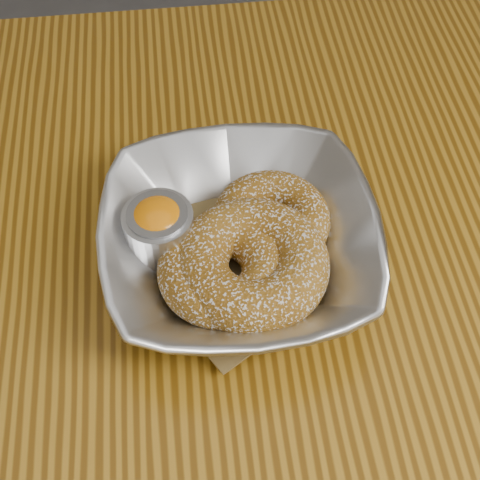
{
  "coord_description": "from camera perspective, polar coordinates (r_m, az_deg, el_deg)",
  "views": [
    {
      "loc": [
        -0.12,
        -0.25,
        1.19
      ],
      "look_at": [
        -0.09,
        0.05,
        0.78
      ],
      "focal_mm": 50.0,
      "sensor_mm": 36.0,
      "label": 1
    }
  ],
  "objects": [
    {
      "name": "donut_front",
      "position": [
        0.5,
        1.01,
        -2.07
      ],
      "size": [
        0.16,
        0.16,
        0.04
      ],
      "primitive_type": "torus",
      "rotation": [
        0.0,
        0.0,
        0.61
      ],
      "color": "brown",
      "rests_on": "parchment"
    },
    {
      "name": "parchment",
      "position": [
        0.53,
        0.0,
        -1.35
      ],
      "size": [
        0.2,
        0.2,
        0.0
      ],
      "primitive_type": "cube",
      "rotation": [
        0.0,
        0.0,
        0.56
      ],
      "color": "brown",
      "rests_on": "table"
    },
    {
      "name": "table",
      "position": [
        0.61,
        8.85,
        -10.5
      ],
      "size": [
        1.2,
        0.8,
        0.75
      ],
      "color": "brown",
      "rests_on": "ground_plane"
    },
    {
      "name": "donut_extra",
      "position": [
        0.5,
        -1.51,
        -2.56
      ],
      "size": [
        0.11,
        0.11,
        0.03
      ],
      "primitive_type": "torus",
      "rotation": [
        0.0,
        0.0,
        0.08
      ],
      "color": "brown",
      "rests_on": "parchment"
    },
    {
      "name": "ramekin",
      "position": [
        0.51,
        -6.9,
        0.89
      ],
      "size": [
        0.05,
        0.05,
        0.05
      ],
      "color": "silver",
      "rests_on": "table"
    },
    {
      "name": "donut_back",
      "position": [
        0.53,
        2.69,
        1.77
      ],
      "size": [
        0.11,
        0.11,
        0.03
      ],
      "primitive_type": "torus",
      "rotation": [
        0.0,
        0.0,
        -0.17
      ],
      "color": "brown",
      "rests_on": "parchment"
    },
    {
      "name": "serving_bowl",
      "position": [
        0.51,
        -0.0,
        -0.26
      ],
      "size": [
        0.21,
        0.21,
        0.05
      ],
      "primitive_type": "imported",
      "color": "silver",
      "rests_on": "table"
    }
  ]
}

